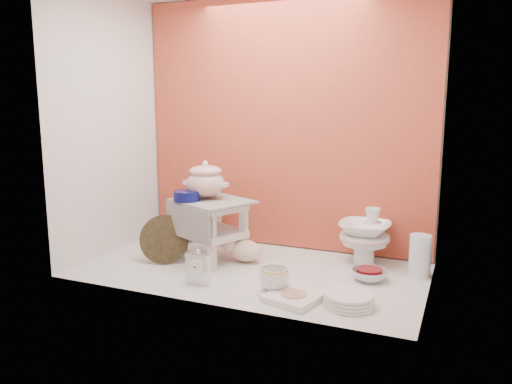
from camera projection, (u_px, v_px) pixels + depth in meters
The scene contains 17 objects.
ground at pixel (251, 270), 2.69m from camera, with size 1.80×1.80×0.00m, color silver.
niche_shell at pixel (264, 93), 2.69m from camera, with size 1.86×1.03×1.53m.
step_stool at pixel (213, 230), 2.84m from camera, with size 0.40×0.35×0.34m, color silver, non-canonical shape.
soup_tureen at pixel (206, 180), 2.84m from camera, with size 0.26×0.26×0.22m, color white, non-canonical shape.
cobalt_bowl at pixel (187, 196), 2.79m from camera, with size 0.15×0.15×0.05m, color #0A0D4E.
floral_platter at pixel (202, 213), 3.27m from camera, with size 0.35×0.09×0.35m, color silver, non-canonical shape.
blue_white_vase at pixel (182, 220), 3.25m from camera, with size 0.25×0.25×0.26m, color white.
lacquer_tray at pixel (164, 239), 2.80m from camera, with size 0.27×0.11×0.26m, color black, non-canonical shape.
mantel_clock at pixel (198, 267), 2.47m from camera, with size 0.12×0.04×0.17m, color silver.
plush_pig at pixel (245, 250), 2.81m from camera, with size 0.23×0.16×0.14m, color beige.
teacup_saucer at pixel (274, 291), 2.38m from camera, with size 0.18×0.18×0.01m, color white.
gold_rim_teacup at pixel (274, 279), 2.37m from camera, with size 0.14×0.14×0.11m, color white.
lattice_dish at pixel (294, 297), 2.27m from camera, with size 0.22×0.22×0.03m, color white.
dinner_plate_stack at pixel (349, 299), 2.21m from camera, with size 0.23×0.23×0.06m, color white.
crystal_bowl at pixel (369, 275), 2.53m from camera, with size 0.18×0.18×0.06m, color silver.
clear_glass_vase at pixel (420, 256), 2.57m from camera, with size 0.11×0.11×0.22m, color silver.
porcelain_tower at pixel (365, 235), 2.77m from camera, with size 0.28×0.28×0.32m, color white, non-canonical shape.
Camera 1 is at (1.03, -2.36, 0.89)m, focal length 35.39 mm.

